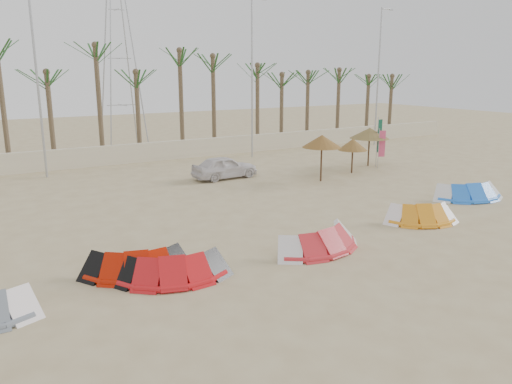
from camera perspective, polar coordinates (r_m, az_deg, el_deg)
ground at (r=16.12m, az=11.10°, el=-8.89°), size 120.00×120.00×0.00m
boundary_wall at (r=34.91m, az=-13.58°, el=4.34°), size 60.00×0.30×1.30m
palm_line at (r=36.11m, az=-13.81°, el=13.87°), size 52.00×4.00×7.70m
lamp_b at (r=31.24m, az=-23.69°, el=11.97°), size 1.25×0.14×11.00m
lamp_c at (r=35.88m, az=-0.41°, el=13.18°), size 1.25×0.14×11.00m
lamp_d at (r=43.20m, az=13.83°, el=12.89°), size 1.25×0.14×11.00m
pylon at (r=40.98m, az=-14.73°, el=4.70°), size 3.00×3.00×14.00m
kite_red_left at (r=16.09m, az=-13.82°, el=-7.47°), size 3.57×2.27×0.90m
kite_red_mid at (r=15.52m, az=-10.05°, el=-8.08°), size 3.75×2.37×0.90m
kite_red_right at (r=17.77m, az=6.65°, el=-5.09°), size 3.77×2.04×0.90m
kite_orange at (r=21.72m, az=17.83°, el=-2.19°), size 3.41×2.51×0.90m
kite_blue at (r=26.53m, az=22.65°, el=0.24°), size 3.85×2.43×0.90m
parasol_left at (r=28.16m, az=7.54°, el=5.77°), size 2.21×2.21×2.63m
parasol_mid at (r=30.85m, az=11.01°, el=5.35°), size 1.79×1.79×2.11m
parasol_right at (r=33.35m, az=12.86°, el=6.58°), size 2.57×2.57×2.51m
flag_pink at (r=32.81m, az=14.07°, el=5.26°), size 0.44×0.17×2.56m
flag_green at (r=33.19m, az=13.91°, el=6.08°), size 0.45×0.09×3.25m
car at (r=29.01m, az=-3.60°, el=2.86°), size 3.92×1.71×1.32m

